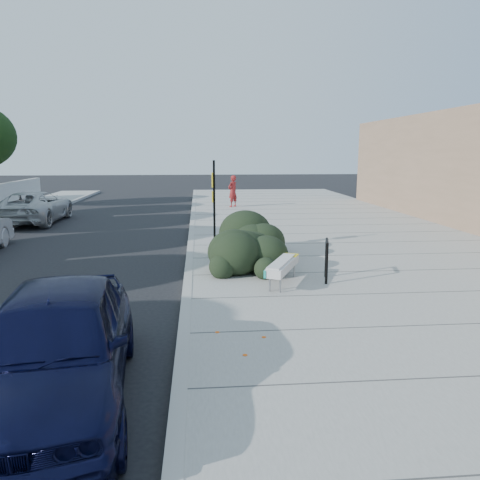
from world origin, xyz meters
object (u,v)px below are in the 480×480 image
object	(u,v)px
sign_post	(214,201)
sedan_navy	(56,345)
pedestrian	(233,191)
bench	(283,266)
suv_silver	(34,207)
bike_rack	(327,256)

from	to	relation	value
sign_post	sedan_navy	bearing A→B (deg)	-106.68
sedan_navy	pedestrian	world-z (taller)	pedestrian
bench	sign_post	bearing A→B (deg)	135.51
sign_post	suv_silver	distance (m)	11.55
bike_rack	pedestrian	size ratio (longest dim) A/B	0.57
bench	pedestrian	xyz separation A→B (m)	(-0.02, 16.39, 0.47)
bike_rack	sedan_navy	distance (m)	7.22
sign_post	sedan_navy	distance (m)	9.28
bike_rack	sign_post	xyz separation A→B (m)	(-2.68, 3.78, 1.02)
bench	sign_post	distance (m)	4.45
sign_post	suv_silver	size ratio (longest dim) A/B	0.54
pedestrian	bike_rack	bearing A→B (deg)	49.34
bike_rack	pedestrian	xyz separation A→B (m)	(-1.17, 16.17, 0.29)
bench	suv_silver	size ratio (longest dim) A/B	0.35
sedan_navy	suv_silver	distance (m)	17.89
bench	sedan_navy	world-z (taller)	sedan_navy
bench	sedan_navy	bearing A→B (deg)	-104.24
suv_silver	pedestrian	xyz separation A→B (m)	(9.80, 4.41, 0.31)
bike_rack	sedan_navy	world-z (taller)	sedan_navy
sedan_navy	suv_silver	bearing A→B (deg)	102.94
bike_rack	pedestrian	bearing A→B (deg)	108.43
bike_rack	suv_silver	size ratio (longest dim) A/B	0.19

